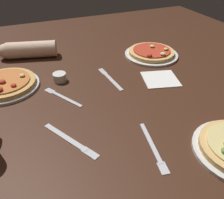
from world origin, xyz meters
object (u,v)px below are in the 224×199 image
object	(u,v)px
pizza_plate_side	(5,84)
fork_spare	(62,96)
diner_arm	(26,50)
fork_left	(153,147)
pizza_plate_far	(151,53)
napkin_folded	(160,79)
knife_right	(70,140)
knife_spare	(110,78)
ramekin_sauce	(60,77)

from	to	relation	value
pizza_plate_side	fork_spare	bearing A→B (deg)	-38.85
fork_spare	diner_arm	distance (m)	0.47
fork_spare	pizza_plate_side	bearing A→B (deg)	141.15
fork_left	fork_spare	bearing A→B (deg)	117.13
pizza_plate_side	fork_spare	distance (m)	0.27
pizza_plate_far	fork_spare	world-z (taller)	pizza_plate_far
napkin_folded	diner_arm	xyz separation A→B (m)	(-0.54, 0.49, 0.04)
pizza_plate_side	knife_right	world-z (taller)	pizza_plate_side
fork_left	fork_spare	size ratio (longest dim) A/B	1.14
napkin_folded	fork_spare	distance (m)	0.46
napkin_folded	knife_spare	world-z (taller)	napkin_folded
diner_arm	fork_spare	bearing A→B (deg)	-79.05
fork_left	diner_arm	bearing A→B (deg)	108.84
ramekin_sauce	pizza_plate_side	bearing A→B (deg)	171.46
fork_left	diner_arm	distance (m)	0.90
napkin_folded	diner_arm	size ratio (longest dim) A/B	0.50
diner_arm	ramekin_sauce	bearing A→B (deg)	-71.08
napkin_folded	knife_right	bearing A→B (deg)	-155.12
pizza_plate_side	fork_left	xyz separation A→B (m)	(0.41, -0.56, -0.01)
knife_right	fork_left	bearing A→B (deg)	-29.65
pizza_plate_side	diner_arm	world-z (taller)	diner_arm
fork_spare	pizza_plate_far	bearing A→B (deg)	20.83
pizza_plate_side	fork_spare	world-z (taller)	pizza_plate_side
pizza_plate_side	diner_arm	bearing A→B (deg)	66.71
knife_spare	diner_arm	world-z (taller)	diner_arm
knife_spare	diner_arm	distance (m)	0.51
pizza_plate_side	knife_spare	bearing A→B (deg)	-13.53
pizza_plate_side	ramekin_sauce	xyz separation A→B (m)	(0.23, -0.03, 0.00)
knife_right	diner_arm	bearing A→B (deg)	94.46
ramekin_sauce	napkin_folded	world-z (taller)	ramekin_sauce
ramekin_sauce	fork_left	size ratio (longest dim) A/B	0.28
pizza_plate_far	knife_spare	size ratio (longest dim) A/B	1.29
napkin_folded	fork_spare	bearing A→B (deg)	175.72
pizza_plate_side	diner_arm	distance (m)	0.31
pizza_plate_far	diner_arm	bearing A→B (deg)	158.95
ramekin_sauce	knife_right	bearing A→B (deg)	-97.77
fork_spare	knife_spare	world-z (taller)	same
fork_spare	diner_arm	world-z (taller)	diner_arm
napkin_folded	knife_right	world-z (taller)	napkin_folded
napkin_folded	pizza_plate_far	bearing A→B (deg)	68.62
knife_right	knife_spare	bearing A→B (deg)	49.66
pizza_plate_side	knife_right	distance (m)	0.47
napkin_folded	diner_arm	world-z (taller)	diner_arm
knife_spare	ramekin_sauce	bearing A→B (deg)	161.40
fork_left	knife_right	xyz separation A→B (m)	(-0.23, 0.13, 0.00)
knife_right	fork_spare	xyz separation A→B (m)	(0.03, 0.26, 0.00)
pizza_plate_far	ramekin_sauce	distance (m)	0.53
pizza_plate_far	knife_right	size ratio (longest dim) A/B	1.33
pizza_plate_far	napkin_folded	distance (m)	0.26
pizza_plate_side	napkin_folded	bearing A→B (deg)	-17.02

